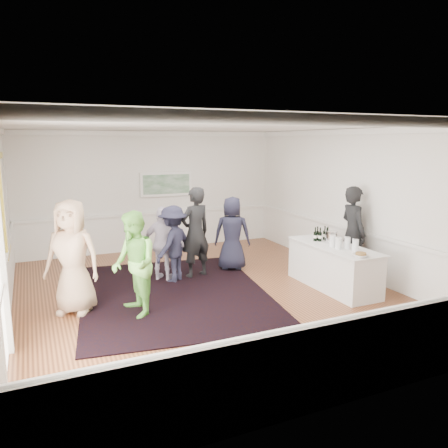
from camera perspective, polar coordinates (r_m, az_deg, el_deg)
name	(u,v)px	position (r m, az deg, el deg)	size (l,w,h in m)	color
floor	(207,294)	(8.62, -2.20, -9.09)	(8.00, 8.00, 0.00)	brown
ceiling	(206,126)	(8.11, -2.36, 12.69)	(7.00, 8.00, 0.02)	white
wall_right	(354,202)	(10.04, 16.63, 2.72)	(0.02, 8.00, 3.20)	white
wall_back	(152,191)	(11.99, -9.43, 4.26)	(7.00, 0.02, 3.20)	white
wall_front	(347,268)	(4.82, 15.79, -5.59)	(7.00, 0.02, 3.20)	white
wainscoting	(207,269)	(8.46, -2.22, -5.91)	(7.00, 8.00, 1.00)	white
mirror	(4,204)	(8.91, -26.76, 2.35)	(0.05, 1.25, 1.85)	gold
landscape_painting	(166,184)	(12.02, -7.54, 5.19)	(1.44, 0.06, 0.66)	white
area_rug	(174,293)	(8.68, -6.50, -8.93)	(3.46, 4.55, 0.02)	black
serving_table	(333,266)	(9.11, 14.08, -5.40)	(0.83, 2.17, 0.88)	silver
bartender	(353,233)	(9.67, 16.49, -1.16)	(0.73, 0.48, 2.01)	black
guest_tan	(72,257)	(7.87, -19.21, -4.10)	(0.97, 0.63, 1.98)	tan
guest_green	(134,264)	(7.49, -11.67, -5.17)	(0.87, 0.68, 1.80)	#74C74F
guest_lilac	(163,244)	(9.31, -7.94, -2.58)	(0.93, 0.39, 1.59)	#B7ABC0
guest_dark_a	(173,244)	(9.20, -6.67, -2.60)	(1.05, 0.60, 1.62)	black
guest_dark_b	(195,232)	(9.44, -3.76, -1.11)	(0.72, 0.47, 1.98)	black
guest_navy	(232,233)	(9.99, 1.07, -1.24)	(0.83, 0.54, 1.70)	black
wine_bottles	(322,233)	(9.34, 12.68, -1.21)	(0.34, 0.23, 0.31)	black
juice_pitchers	(343,243)	(8.74, 15.32, -2.38)	(0.30, 0.55, 0.24)	#72A039
ice_bucket	(331,237)	(9.20, 13.79, -1.69)	(0.26, 0.26, 0.24)	silver
nut_bowl	(361,255)	(8.25, 17.44, -3.86)	(0.27, 0.27, 0.08)	white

